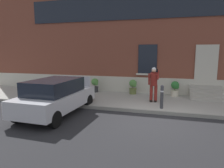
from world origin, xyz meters
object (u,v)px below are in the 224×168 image
(planter_olive, at_px, (133,86))
(person_on_phone, at_px, (154,82))
(bollard_near_person, at_px, (162,96))
(planter_charcoal, at_px, (95,85))
(hatchback_car_silver, at_px, (57,96))
(planter_cream, at_px, (175,88))

(planter_olive, bearing_deg, person_on_phone, -52.70)
(bollard_near_person, height_order, planter_olive, bollard_near_person)
(planter_charcoal, xyz_separation_m, planter_olive, (2.38, 0.06, 0.00))
(hatchback_car_silver, height_order, person_on_phone, person_on_phone)
(bollard_near_person, relative_size, planter_olive, 1.22)
(person_on_phone, xyz_separation_m, planter_cream, (1.07, 1.72, -0.54))
(hatchback_car_silver, height_order, bollard_near_person, hatchback_car_silver)
(planter_charcoal, distance_m, planter_olive, 2.38)
(planter_cream, bearing_deg, planter_charcoal, -179.34)
(bollard_near_person, height_order, planter_charcoal, bollard_near_person)
(bollard_near_person, xyz_separation_m, planter_cream, (0.62, 2.76, -0.11))
(bollard_near_person, bearing_deg, planter_cream, 77.23)
(person_on_phone, bearing_deg, bollard_near_person, -51.84)
(hatchback_car_silver, xyz_separation_m, bollard_near_person, (4.23, 1.56, -0.08))
(person_on_phone, relative_size, planter_charcoal, 2.02)
(hatchback_car_silver, relative_size, person_on_phone, 2.36)
(planter_cream, bearing_deg, hatchback_car_silver, -138.31)
(hatchback_car_silver, bearing_deg, planter_charcoal, 88.73)
(hatchback_car_silver, xyz_separation_m, planter_charcoal, (0.09, 4.27, -0.18))
(bollard_near_person, distance_m, person_on_phone, 1.21)
(hatchback_car_silver, distance_m, planter_charcoal, 4.27)
(hatchback_car_silver, relative_size, planter_olive, 4.78)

